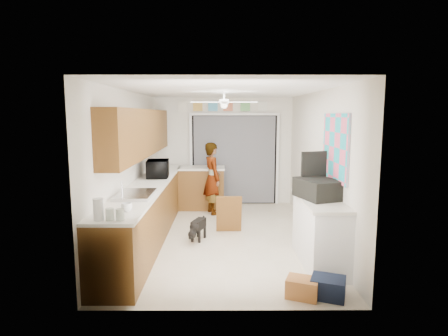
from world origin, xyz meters
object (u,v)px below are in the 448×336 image
object	(u,v)px
paper_towel_roll	(98,209)
microwave	(158,169)
cardboard_box	(302,288)
cup	(127,207)
suitcase	(318,189)
navy_crate	(328,287)
man	(212,178)
dog	(199,229)

from	to	relation	value
paper_towel_roll	microwave	bearing A→B (deg)	86.76
paper_towel_roll	cardboard_box	world-z (taller)	paper_towel_roll
cup	suitcase	xyz separation A→B (m)	(2.51, 0.72, 0.08)
cup	suitcase	distance (m)	2.61
paper_towel_roll	suitcase	bearing A→B (deg)	22.00
paper_towel_roll	cardboard_box	bearing A→B (deg)	1.24
microwave	navy_crate	distance (m)	3.88
navy_crate	suitcase	bearing A→B (deg)	83.68
suitcase	cardboard_box	bearing A→B (deg)	-130.85
navy_crate	cardboard_box	bearing A→B (deg)	180.00
microwave	suitcase	xyz separation A→B (m)	(2.56, -1.80, -0.03)
man	dog	size ratio (longest dim) A/B	3.04
navy_crate	dog	bearing A→B (deg)	129.05
microwave	cardboard_box	size ratio (longest dim) A/B	1.62
cardboard_box	man	distance (m)	3.98
man	dog	world-z (taller)	man
cardboard_box	man	size ratio (longest dim) A/B	0.24
cup	man	bearing A→B (deg)	74.53
paper_towel_roll	navy_crate	distance (m)	2.78
paper_towel_roll	cardboard_box	distance (m)	2.50
paper_towel_roll	suitcase	world-z (taller)	suitcase
microwave	paper_towel_roll	xyz separation A→B (m)	(-0.16, -2.90, -0.04)
cardboard_box	navy_crate	world-z (taller)	navy_crate
cup	navy_crate	bearing A→B (deg)	-7.78
cardboard_box	man	xyz separation A→B (m)	(-1.15, 3.75, 0.65)
cup	man	distance (m)	3.56
cup	suitcase	size ratio (longest dim) A/B	0.21
suitcase	dog	distance (m)	2.18
cup	cardboard_box	world-z (taller)	cup
cup	cardboard_box	size ratio (longest dim) A/B	0.37
paper_towel_roll	navy_crate	world-z (taller)	paper_towel_roll
paper_towel_roll	dog	world-z (taller)	paper_towel_roll
microwave	paper_towel_roll	size ratio (longest dim) A/B	2.37
microwave	cardboard_box	world-z (taller)	microwave
suitcase	cup	bearing A→B (deg)	176.85
paper_towel_roll	suitcase	distance (m)	2.94
suitcase	man	size ratio (longest dim) A/B	0.41
dog	suitcase	bearing A→B (deg)	-10.39
man	dog	xyz separation A→B (m)	(-0.19, -1.73, -0.57)
paper_towel_roll	dog	distance (m)	2.44
cardboard_box	man	world-z (taller)	man
man	paper_towel_roll	bearing A→B (deg)	143.34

